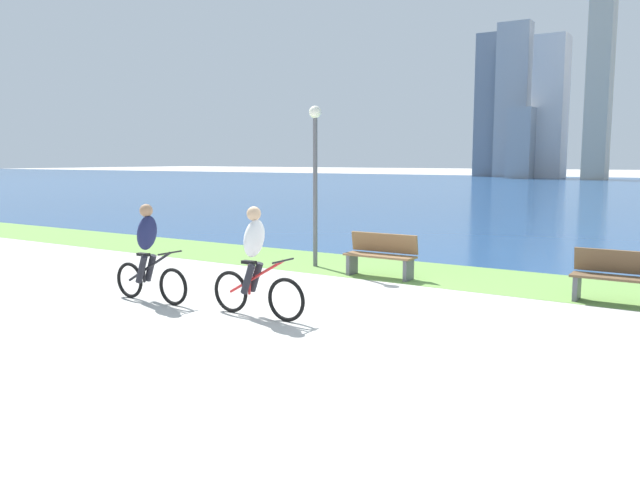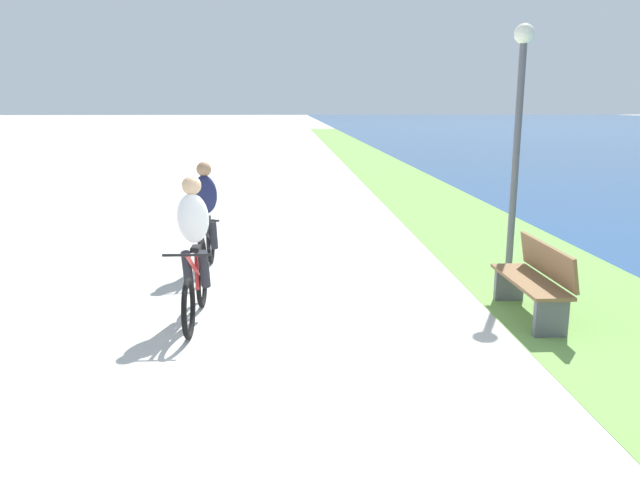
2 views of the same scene
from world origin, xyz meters
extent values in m
plane|color=#B2AFA8|center=(0.00, 0.00, 0.00)|extent=(300.00, 300.00, 0.00)
cube|color=#6B9947|center=(0.00, 3.44, 0.00)|extent=(120.00, 2.69, 0.01)
torus|color=black|center=(0.22, -1.45, 0.33)|extent=(0.67, 0.06, 0.67)
torus|color=black|center=(-0.86, -1.45, 0.33)|extent=(0.67, 0.06, 0.67)
cylinder|color=red|center=(-0.35, -1.45, 0.63)|extent=(1.05, 0.04, 0.62)
cylinder|color=red|center=(-0.48, -1.45, 0.58)|extent=(0.04, 0.04, 0.48)
cube|color=black|center=(-0.48, -1.45, 0.84)|extent=(0.24, 0.10, 0.05)
cylinder|color=black|center=(0.17, -1.45, 0.92)|extent=(0.03, 0.52, 0.03)
ellipsoid|color=white|center=(-0.37, -1.45, 1.22)|extent=(0.40, 0.36, 0.65)
sphere|color=#D8AD84|center=(-0.37, -1.45, 1.60)|extent=(0.22, 0.22, 0.22)
cylinder|color=#26262D|center=(-0.43, -1.35, 0.60)|extent=(0.27, 0.11, 0.49)
cylinder|color=#26262D|center=(-0.43, -1.55, 0.60)|extent=(0.27, 0.11, 0.49)
torus|color=black|center=(-1.99, -1.60, 0.31)|extent=(0.63, 0.06, 0.63)
torus|color=black|center=(-3.05, -1.60, 0.31)|extent=(0.63, 0.06, 0.63)
cylinder|color=black|center=(-2.54, -1.60, 0.60)|extent=(1.03, 0.04, 0.60)
cylinder|color=black|center=(-2.68, -1.60, 0.55)|extent=(0.04, 0.04, 0.46)
cube|color=black|center=(-2.68, -1.60, 0.80)|extent=(0.24, 0.10, 0.05)
cylinder|color=black|center=(-2.04, -1.60, 0.88)|extent=(0.03, 0.52, 0.03)
ellipsoid|color=#1E234C|center=(-2.57, -1.60, 1.18)|extent=(0.40, 0.36, 0.65)
sphere|color=#A57A59|center=(-2.57, -1.60, 1.56)|extent=(0.22, 0.22, 0.22)
cylinder|color=#26262D|center=(-2.62, -1.50, 0.56)|extent=(0.27, 0.11, 0.49)
cylinder|color=#26262D|center=(-2.62, -1.70, 0.56)|extent=(0.27, 0.11, 0.49)
cube|color=brown|center=(-0.25, 2.49, 0.45)|extent=(1.50, 0.45, 0.04)
cube|color=brown|center=(-0.25, 2.68, 0.70)|extent=(1.50, 0.11, 0.40)
cube|color=#595960|center=(0.40, 2.49, 0.23)|extent=(0.08, 0.37, 0.45)
cube|color=#595960|center=(-0.90, 2.49, 0.23)|extent=(0.08, 0.37, 0.45)
cylinder|color=#595960|center=(-2.11, 2.92, 1.67)|extent=(0.10, 0.10, 3.35)
sphere|color=white|center=(-2.11, 2.92, 3.45)|extent=(0.28, 0.28, 0.28)
camera|label=1|loc=(5.65, -9.00, 2.42)|focal=35.59mm
camera|label=2|loc=(6.67, -0.37, 2.49)|focal=34.75mm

